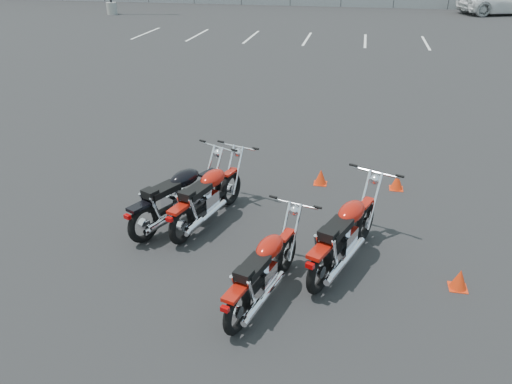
% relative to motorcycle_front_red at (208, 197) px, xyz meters
% --- Properties ---
extents(ground, '(120.00, 120.00, 0.00)m').
position_rel_motorcycle_front_red_xyz_m(ground, '(0.66, -0.51, -0.52)').
color(ground, black).
rests_on(ground, ground).
extents(motorcycle_front_red, '(1.14, 2.29, 1.13)m').
position_rel_motorcycle_front_red_xyz_m(motorcycle_front_red, '(0.00, 0.00, 0.00)').
color(motorcycle_front_red, black).
rests_on(motorcycle_front_red, ground).
extents(motorcycle_second_black, '(1.45, 2.29, 1.16)m').
position_rel_motorcycle_front_red_xyz_m(motorcycle_second_black, '(-0.51, -0.11, 0.01)').
color(motorcycle_second_black, black).
rests_on(motorcycle_second_black, ground).
extents(motorcycle_third_red, '(1.06, 2.18, 1.08)m').
position_rel_motorcycle_front_red_xyz_m(motorcycle_third_red, '(1.38, -1.93, -0.02)').
color(motorcycle_third_red, black).
rests_on(motorcycle_third_red, ground).
extents(motorcycle_rear_red, '(1.36, 2.39, 1.19)m').
position_rel_motorcycle_front_red_xyz_m(motorcycle_rear_red, '(2.43, -0.84, 0.03)').
color(motorcycle_rear_red, black).
rests_on(motorcycle_rear_red, ground).
extents(training_cone_near, '(0.27, 0.27, 0.32)m').
position_rel_motorcycle_front_red_xyz_m(training_cone_near, '(1.84, 2.01, -0.36)').
color(training_cone_near, red).
rests_on(training_cone_near, ground).
extents(training_cone_far, '(0.26, 0.26, 0.31)m').
position_rel_motorcycle_front_red_xyz_m(training_cone_far, '(4.12, -1.13, -0.36)').
color(training_cone_far, red).
rests_on(training_cone_far, ground).
extents(training_cone_extra, '(0.28, 0.28, 0.33)m').
position_rel_motorcycle_front_red_xyz_m(training_cone_extra, '(3.39, 2.08, -0.35)').
color(training_cone_extra, red).
rests_on(training_cone_extra, ground).
extents(parking_line_stripes, '(15.12, 4.00, 0.01)m').
position_rel_motorcycle_front_red_xyz_m(parking_line_stripes, '(-1.84, 19.49, -0.51)').
color(parking_line_stripes, silver).
rests_on(parking_line_stripes, ground).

